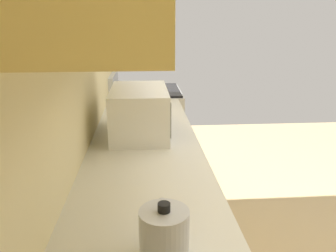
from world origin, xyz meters
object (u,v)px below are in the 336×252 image
(oven_range, at_px, (147,134))
(kettle, at_px, (164,235))
(microwave, at_px, (140,112))
(bowl, at_px, (150,102))

(oven_range, distance_m, kettle, 2.47)
(microwave, relative_size, kettle, 2.83)
(oven_range, distance_m, microwave, 1.42)
(bowl, relative_size, kettle, 0.96)
(bowl, height_order, kettle, kettle)
(oven_range, distance_m, bowl, 0.77)
(oven_range, height_order, microwave, microwave)
(microwave, bearing_deg, kettle, -176.36)
(oven_range, height_order, bowl, oven_range)
(oven_range, bearing_deg, microwave, 177.60)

